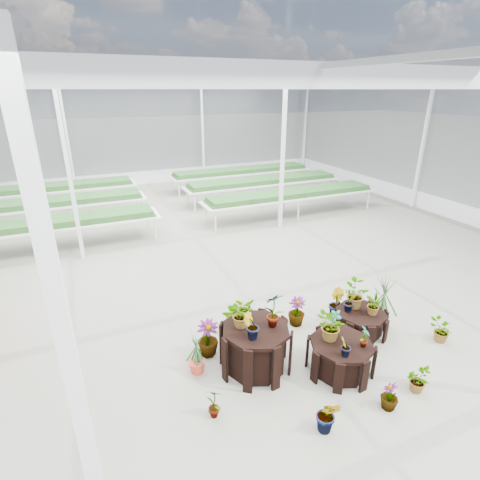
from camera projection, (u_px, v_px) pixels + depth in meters
name	position (u px, v px, depth m)	size (l,w,h in m)	color
ground_plane	(247.00, 308.00, 7.73)	(24.00, 24.00, 0.00)	gray
greenhouse_shell	(248.00, 203.00, 6.89)	(18.00, 24.00, 4.50)	white
steel_frame	(248.00, 203.00, 6.89)	(18.00, 24.00, 4.50)	silver
nursery_benches	(166.00, 200.00, 13.70)	(16.00, 7.00, 0.84)	silver
plinth_tall	(255.00, 348.00, 5.94)	(1.12, 1.12, 0.76)	black
plinth_mid	(340.00, 357.00, 5.92)	(1.02, 1.02, 0.54)	black
plinth_low	(360.00, 322.00, 6.90)	(0.95, 0.95, 0.43)	black
nursery_plants	(308.00, 322.00, 6.39)	(4.66, 3.01, 1.37)	#244A20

